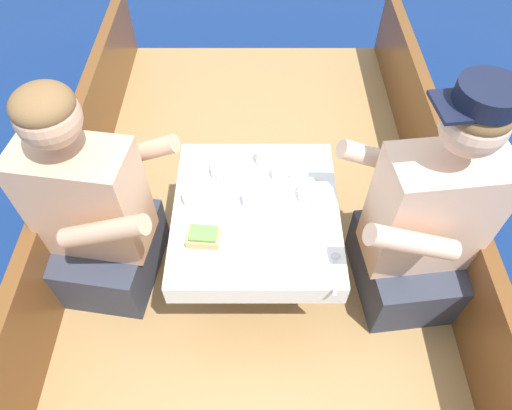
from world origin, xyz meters
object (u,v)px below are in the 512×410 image
Objects in this scene: person_port at (95,217)px; coffee_cup_port at (280,173)px; tin_can at (264,157)px; sandwich at (204,237)px; person_starboard at (422,226)px; coffee_cup_starboard at (252,199)px.

coffee_cup_port is (0.71, 0.17, 0.06)m from person_port.
tin_can is (-0.06, 0.09, -0.00)m from coffee_cup_port.
person_port is 8.17× the size of sandwich.
sandwich is (-0.80, -0.07, 0.04)m from person_starboard.
tin_can is (-0.58, 0.32, 0.04)m from person_starboard.
coffee_cup_port is 1.36× the size of tin_can.
person_starboard is 8.69× the size of sandwich.
coffee_cup_port is 0.17m from coffee_cup_starboard.
person_starboard is at bearing -28.97° from tin_can.
coffee_cup_port is 0.93× the size of coffee_cup_starboard.
coffee_cup_starboard is at bearing -129.88° from coffee_cup_port.
person_port is at bearing -158.30° from tin_can.
coffee_cup_port is at bearing -54.11° from tin_can.
person_starboard is at bearing -24.22° from coffee_cup_port.
tin_can is at bearing 78.45° from coffee_cup_starboard.
person_starboard reaches higher than coffee_cup_starboard.
person_port is 14.81× the size of tin_can.
person_port reaches higher than coffee_cup_starboard.
person_port is at bearing -176.57° from coffee_cup_starboard.
coffee_cup_starboard is 0.23m from tin_can.
person_starboard is at bearing -9.16° from coffee_cup_starboard.
person_starboard reaches higher than coffee_cup_port.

